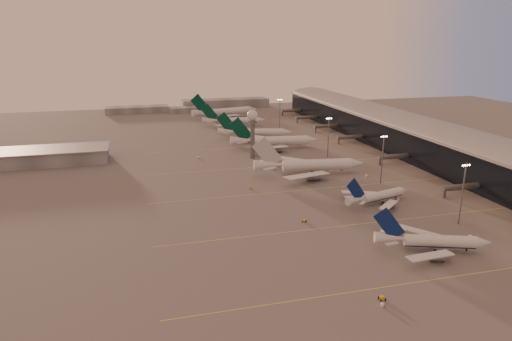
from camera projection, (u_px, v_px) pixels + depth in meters
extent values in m
plane|color=#595757|center=(322.00, 240.00, 165.66)|extent=(700.00, 700.00, 0.00)
cube|color=#EDE653|center=(457.00, 276.00, 140.62)|extent=(180.00, 0.25, 0.02)
cube|color=#EDE653|center=(382.00, 222.00, 182.36)|extent=(180.00, 0.25, 0.02)
cube|color=#EDE653|center=(335.00, 187.00, 224.09)|extent=(180.00, 0.25, 0.02)
cube|color=#EDE653|center=(303.00, 164.00, 265.82)|extent=(180.00, 0.25, 0.02)
cube|color=#EDE653|center=(277.00, 145.00, 312.19)|extent=(180.00, 0.25, 0.02)
cube|color=black|center=(412.00, 138.00, 291.88)|extent=(36.00, 360.00, 18.00)
cylinder|color=slate|center=(413.00, 124.00, 289.36)|extent=(10.08, 360.00, 10.08)
cube|color=slate|center=(413.00, 124.00, 289.30)|extent=(40.00, 362.00, 0.80)
cylinder|color=#5A5C62|center=(463.00, 187.00, 210.66)|extent=(22.00, 2.80, 2.80)
cube|color=#5A5C62|center=(444.00, 193.00, 208.83)|extent=(1.20, 1.20, 4.40)
cylinder|color=#5A5C62|center=(395.00, 156.00, 264.45)|extent=(22.00, 2.80, 2.80)
cube|color=#5A5C62|center=(380.00, 161.00, 262.62)|extent=(1.20, 1.20, 4.40)
cylinder|color=#5A5C62|center=(352.00, 137.00, 316.38)|extent=(22.00, 2.80, 2.80)
cube|color=#5A5C62|center=(338.00, 141.00, 314.55)|extent=(1.20, 1.20, 4.40)
cylinder|color=#5A5C62|center=(327.00, 126.00, 355.33)|extent=(22.00, 2.80, 2.80)
cube|color=#5A5C62|center=(315.00, 129.00, 353.50)|extent=(1.20, 1.20, 4.40)
cylinder|color=#5A5C62|center=(308.00, 117.00, 394.28)|extent=(22.00, 2.80, 2.80)
cube|color=#5A5C62|center=(297.00, 120.00, 392.45)|extent=(1.20, 1.20, 4.40)
cylinder|color=#5A5C62|center=(293.00, 110.00, 431.38)|extent=(22.00, 2.80, 2.80)
cube|color=#5A5C62|center=(282.00, 113.00, 429.55)|extent=(1.20, 1.20, 4.40)
cube|color=slate|center=(36.00, 157.00, 264.67)|extent=(80.00, 25.00, 8.00)
cube|color=slate|center=(35.00, 150.00, 263.49)|extent=(82.00, 27.00, 0.60)
cylinder|color=#5A5C62|center=(252.00, 141.00, 275.10)|extent=(2.60, 2.60, 22.00)
cylinder|color=#5A5C62|center=(252.00, 122.00, 271.87)|extent=(5.20, 5.20, 1.20)
sphere|color=silver|center=(252.00, 115.00, 270.78)|extent=(6.40, 6.40, 6.40)
cylinder|color=#5A5C62|center=(252.00, 109.00, 269.74)|extent=(0.16, 0.16, 2.00)
cylinder|color=#5A5C62|center=(462.00, 194.00, 176.51)|extent=(0.56, 0.56, 25.00)
cube|color=#5A5C62|center=(466.00, 164.00, 173.14)|extent=(3.60, 0.25, 0.25)
sphere|color=#FFEABF|center=(463.00, 166.00, 172.88)|extent=(0.56, 0.56, 0.56)
sphere|color=#FFEABF|center=(465.00, 165.00, 173.13)|extent=(0.56, 0.56, 0.56)
sphere|color=#FFEABF|center=(467.00, 165.00, 173.38)|extent=(0.56, 0.56, 0.56)
sphere|color=#FFEABF|center=(470.00, 165.00, 173.63)|extent=(0.56, 0.56, 0.56)
cylinder|color=#5A5C62|center=(382.00, 159.00, 226.77)|extent=(0.56, 0.56, 25.00)
cube|color=#5A5C62|center=(384.00, 136.00, 223.41)|extent=(3.60, 0.25, 0.25)
sphere|color=#FFEABF|center=(381.00, 137.00, 223.15)|extent=(0.56, 0.56, 0.56)
sphere|color=#FFEABF|center=(383.00, 137.00, 223.40)|extent=(0.56, 0.56, 0.56)
sphere|color=#FFEABF|center=(385.00, 136.00, 223.64)|extent=(0.56, 0.56, 0.56)
sphere|color=#FFEABF|center=(387.00, 136.00, 223.89)|extent=(0.56, 0.56, 0.56)
cylinder|color=#5A5C62|center=(328.00, 137.00, 276.54)|extent=(0.56, 0.56, 25.00)
cube|color=#5A5C62|center=(329.00, 118.00, 273.18)|extent=(3.60, 0.25, 0.25)
sphere|color=#FFEABF|center=(327.00, 119.00, 272.92)|extent=(0.56, 0.56, 0.56)
sphere|color=#FFEABF|center=(328.00, 119.00, 273.17)|extent=(0.56, 0.56, 0.56)
sphere|color=#FFEABF|center=(330.00, 118.00, 273.41)|extent=(0.56, 0.56, 0.56)
sphere|color=#FFEABF|center=(331.00, 118.00, 273.66)|extent=(0.56, 0.56, 0.56)
cylinder|color=#5A5C62|center=(280.00, 114.00, 359.51)|extent=(0.56, 0.56, 25.00)
cube|color=#5A5C62|center=(280.00, 99.00, 356.15)|extent=(3.60, 0.25, 0.25)
sphere|color=#FFEABF|center=(278.00, 100.00, 355.89)|extent=(0.56, 0.56, 0.56)
sphere|color=#FFEABF|center=(279.00, 100.00, 356.14)|extent=(0.56, 0.56, 0.56)
sphere|color=#FFEABF|center=(281.00, 100.00, 356.38)|extent=(0.56, 0.56, 0.56)
sphere|color=#FFEABF|center=(282.00, 100.00, 356.63)|extent=(0.56, 0.56, 0.56)
cube|color=slate|center=(137.00, 109.00, 446.73)|extent=(60.00, 18.00, 6.00)
cube|color=slate|center=(225.00, 103.00, 477.86)|extent=(90.00, 20.00, 9.00)
cube|color=slate|center=(190.00, 109.00, 449.97)|extent=(40.00, 15.00, 5.00)
cylinder|color=silver|center=(440.00, 243.00, 155.98)|extent=(23.99, 12.02, 4.09)
cylinder|color=navy|center=(440.00, 245.00, 156.24)|extent=(23.15, 10.78, 2.95)
cone|color=silver|center=(483.00, 244.00, 154.80)|extent=(5.77, 5.43, 4.09)
cone|color=silver|center=(389.00, 239.00, 157.25)|extent=(10.87, 7.28, 4.09)
cube|color=silver|center=(430.00, 257.00, 147.04)|extent=(17.78, 6.44, 1.29)
cylinder|color=slate|center=(437.00, 259.00, 149.60)|extent=(5.28, 4.08, 2.66)
cube|color=slate|center=(437.00, 256.00, 149.27)|extent=(0.40, 0.36, 1.64)
cube|color=silver|center=(415.00, 232.00, 166.30)|extent=(14.65, 15.60, 1.29)
cylinder|color=slate|center=(424.00, 240.00, 164.30)|extent=(5.28, 4.08, 2.66)
cube|color=slate|center=(424.00, 237.00, 163.98)|extent=(0.40, 0.36, 1.64)
cube|color=navy|center=(389.00, 226.00, 155.87)|extent=(10.69, 4.17, 12.20)
cube|color=silver|center=(392.00, 245.00, 152.76)|extent=(4.81, 2.23, 0.27)
cube|color=silver|center=(387.00, 234.00, 161.66)|extent=(4.49, 4.55, 0.27)
cylinder|color=black|center=(466.00, 251.00, 156.01)|extent=(0.54, 0.54, 1.08)
cylinder|color=black|center=(431.00, 247.00, 159.18)|extent=(1.30, 0.91, 1.18)
cylinder|color=black|center=(435.00, 253.00, 154.64)|extent=(1.30, 0.91, 1.18)
cylinder|color=silver|center=(382.00, 196.00, 202.49)|extent=(22.16, 9.15, 3.73)
cylinder|color=navy|center=(382.00, 198.00, 202.73)|extent=(21.47, 8.02, 2.69)
cone|color=silver|center=(404.00, 191.00, 208.69)|extent=(5.05, 4.68, 3.73)
cone|color=silver|center=(356.00, 201.00, 194.99)|extent=(9.84, 5.93, 3.73)
cube|color=silver|center=(389.00, 206.00, 192.45)|extent=(14.16, 13.45, 1.17)
cylinder|color=slate|center=(389.00, 207.00, 196.01)|extent=(4.72, 3.42, 2.43)
cube|color=slate|center=(389.00, 205.00, 195.72)|extent=(0.35, 0.31, 1.49)
cube|color=silver|center=(359.00, 194.00, 207.79)|extent=(16.28, 7.25, 1.17)
cylinder|color=slate|center=(367.00, 198.00, 207.72)|extent=(4.72, 3.42, 2.43)
cube|color=slate|center=(367.00, 195.00, 207.43)|extent=(0.35, 0.31, 1.49)
cube|color=navy|center=(356.00, 191.00, 193.48)|extent=(10.00, 2.92, 11.13)
cube|color=silver|center=(363.00, 204.00, 191.43)|extent=(4.26, 3.97, 0.25)
cube|color=silver|center=(349.00, 198.00, 198.52)|extent=(4.48, 2.40, 0.25)
cylinder|color=black|center=(396.00, 198.00, 207.15)|extent=(0.49, 0.49, 0.98)
cylinder|color=black|center=(376.00, 201.00, 204.16)|extent=(1.17, 0.75, 1.08)
cylinder|color=black|center=(383.00, 204.00, 200.55)|extent=(1.17, 0.75, 1.08)
cylinder|color=silver|center=(317.00, 167.00, 244.96)|extent=(37.38, 10.75, 5.77)
cylinder|color=silver|center=(316.00, 169.00, 245.33)|extent=(36.42, 9.05, 4.16)
cone|color=silver|center=(356.00, 165.00, 247.58)|extent=(7.87, 6.69, 5.77)
cone|color=silver|center=(268.00, 167.00, 241.65)|extent=(16.13, 7.83, 5.77)
cube|color=silver|center=(307.00, 178.00, 229.55)|extent=(27.00, 14.90, 1.71)
cylinder|color=slate|center=(313.00, 179.00, 234.19)|extent=(7.59, 4.69, 3.75)
cube|color=slate|center=(313.00, 177.00, 233.82)|extent=(0.31, 0.27, 2.31)
cube|color=silver|center=(294.00, 162.00, 258.81)|extent=(25.09, 20.50, 1.71)
cylinder|color=slate|center=(303.00, 167.00, 256.54)|extent=(7.59, 4.69, 3.75)
cube|color=slate|center=(303.00, 165.00, 256.16)|extent=(0.31, 0.27, 2.31)
cube|color=#B3B6BB|center=(267.00, 155.00, 239.64)|extent=(15.89, 2.50, 17.13)
cube|color=silver|center=(270.00, 171.00, 234.76)|extent=(7.63, 4.78, 0.23)
cube|color=silver|center=(266.00, 163.00, 248.38)|extent=(7.43, 6.21, 0.23)
cylinder|color=black|center=(341.00, 172.00, 247.62)|extent=(0.47, 0.47, 0.93)
cylinder|color=black|center=(310.00, 172.00, 247.54)|extent=(1.08, 0.60, 1.02)
cylinder|color=black|center=(312.00, 174.00, 243.64)|extent=(1.08, 0.60, 1.02)
cylinder|color=silver|center=(280.00, 142.00, 302.11)|extent=(36.30, 10.87, 5.78)
cylinder|color=silver|center=(280.00, 144.00, 302.47)|extent=(35.36, 9.17, 4.16)
cone|color=silver|center=(312.00, 141.00, 304.50)|extent=(7.70, 6.72, 5.78)
cone|color=silver|center=(242.00, 142.00, 299.07)|extent=(15.71, 7.88, 5.78)
cube|color=silver|center=(270.00, 149.00, 287.04)|extent=(26.53, 14.46, 1.71)
cylinder|color=slate|center=(276.00, 151.00, 291.59)|extent=(7.41, 4.72, 3.76)
cube|color=slate|center=(276.00, 149.00, 291.21)|extent=(0.33, 0.29, 2.31)
cube|color=silver|center=(264.00, 139.00, 315.78)|extent=(24.55, 20.26, 1.71)
cylinder|color=slate|center=(271.00, 143.00, 313.54)|extent=(7.41, 4.72, 3.76)
cube|color=slate|center=(271.00, 142.00, 313.16)|extent=(0.33, 0.29, 2.31)
cube|color=#043628|center=(241.00, 132.00, 297.05)|extent=(15.79, 2.63, 17.11)
cube|color=silver|center=(242.00, 144.00, 292.39)|extent=(7.40, 4.59, 0.25)
cube|color=silver|center=(241.00, 140.00, 305.61)|extent=(7.20, 6.06, 0.25)
cylinder|color=black|center=(300.00, 147.00, 304.64)|extent=(0.50, 0.50, 1.00)
cylinder|color=black|center=(275.00, 147.00, 304.87)|extent=(1.16, 0.65, 1.10)
cylinder|color=black|center=(276.00, 148.00, 300.69)|extent=(1.16, 0.65, 1.10)
cylinder|color=silver|center=(260.00, 134.00, 330.43)|extent=(33.32, 13.11, 5.32)
cylinder|color=silver|center=(260.00, 135.00, 330.77)|extent=(32.32, 11.50, 3.83)
cone|color=silver|center=(287.00, 134.00, 330.77)|extent=(7.48, 6.70, 5.32)
cone|color=silver|center=(227.00, 133.00, 329.84)|extent=(14.72, 8.50, 5.32)
cube|color=silver|center=(249.00, 139.00, 317.23)|extent=(24.60, 11.22, 1.58)
cylinder|color=slate|center=(254.00, 141.00, 321.06)|extent=(7.03, 4.90, 3.46)
cube|color=slate|center=(254.00, 139.00, 320.71)|extent=(0.32, 0.29, 2.13)
cube|color=silver|center=(248.00, 131.00, 343.88)|extent=(21.54, 20.14, 1.58)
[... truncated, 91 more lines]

